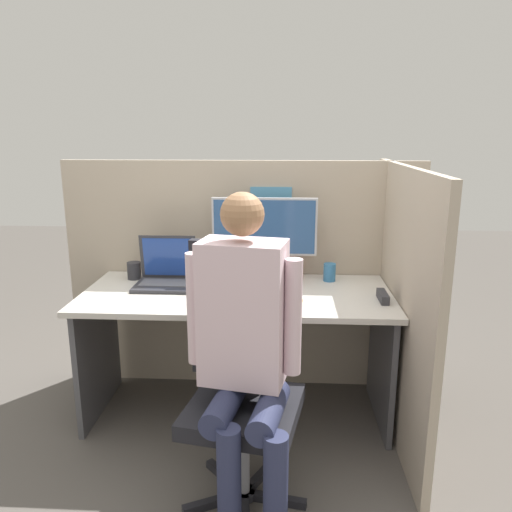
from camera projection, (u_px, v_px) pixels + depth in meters
ground_plane at (231, 451)px, 2.54m from camera, size 12.00×12.00×0.00m
cubicle_panel_back at (243, 276)px, 3.11m from camera, size 2.18×0.05×1.42m
cubicle_panel_right at (400, 304)px, 2.61m from camera, size 0.04×1.38×1.42m
desk at (237, 321)px, 2.76m from camera, size 1.68×0.73×0.74m
paper_box at (264, 274)px, 2.93m from camera, size 0.33×0.22×0.07m
monitor at (264, 231)px, 2.87m from camera, size 0.60×0.21×0.41m
laptop at (166, 276)px, 2.83m from camera, size 0.33×0.26×0.28m
mouse at (203, 294)px, 2.62m from camera, size 0.07×0.05×0.04m
stapler at (383, 297)px, 2.57m from camera, size 0.04×0.16×0.05m
carrot_toy at (299, 305)px, 2.46m from camera, size 0.04×0.16×0.04m
office_chair at (241, 372)px, 2.20m from camera, size 0.55×0.60×1.11m
person at (245, 340)px, 1.98m from camera, size 0.47×0.48×1.36m
coffee_mug at (330, 272)px, 2.91m from camera, size 0.07×0.07×0.10m
pen_cup at (134, 271)px, 2.95m from camera, size 0.08×0.08×0.10m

